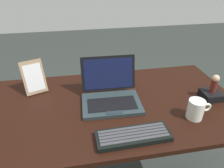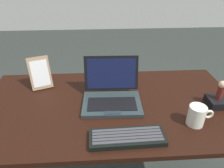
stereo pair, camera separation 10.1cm
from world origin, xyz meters
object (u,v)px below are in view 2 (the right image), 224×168
(figurine_stand, at_px, (217,102))
(photo_frame, at_px, (40,73))
(external_keyboard, at_px, (127,137))
(laptop_front, at_px, (112,94))
(figurine, at_px, (221,89))
(coffee_mug, at_px, (197,115))

(figurine_stand, bearing_deg, photo_frame, 165.92)
(external_keyboard, bearing_deg, laptop_front, 99.71)
(photo_frame, bearing_deg, figurine, -14.08)
(figurine_stand, distance_m, coffee_mug, 0.22)
(figurine, relative_size, coffee_mug, 0.89)
(coffee_mug, bearing_deg, figurine_stand, 38.05)
(figurine, bearing_deg, coffee_mug, -141.95)
(laptop_front, bearing_deg, figurine_stand, -7.05)
(external_keyboard, distance_m, photo_frame, 0.66)
(external_keyboard, xyz_separation_m, figurine_stand, (0.51, 0.22, 0.01))
(laptop_front, bearing_deg, figurine, -7.05)
(laptop_front, xyz_separation_m, external_keyboard, (0.05, -0.29, -0.03))
(external_keyboard, xyz_separation_m, photo_frame, (-0.46, 0.46, 0.08))
(external_keyboard, bearing_deg, coffee_mug, 13.70)
(figurine_stand, relative_size, figurine, 0.96)
(figurine_stand, bearing_deg, laptop_front, 172.95)
(photo_frame, bearing_deg, laptop_front, -22.89)
(photo_frame, bearing_deg, figurine_stand, -14.08)
(laptop_front, bearing_deg, coffee_mug, -28.39)
(photo_frame, relative_size, figurine, 1.80)
(laptop_front, bearing_deg, photo_frame, 157.11)
(figurine, height_order, coffee_mug, figurine)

